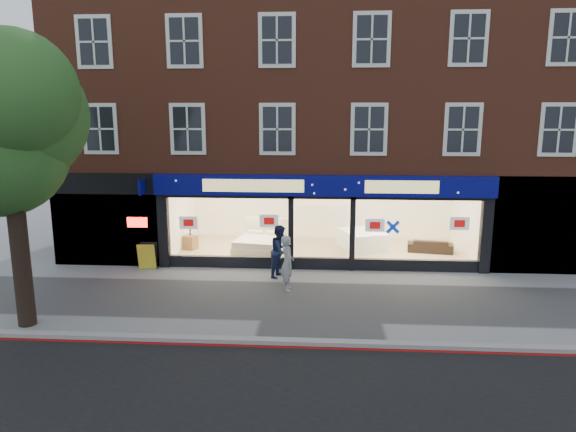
# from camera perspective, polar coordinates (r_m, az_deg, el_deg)

# --- Properties ---
(ground) EXTENTS (120.00, 120.00, 0.00)m
(ground) POSITION_cam_1_polar(r_m,az_deg,el_deg) (15.05, 3.67, -9.35)
(ground) COLOR gray
(ground) RESTS_ON ground
(kerb_line) EXTENTS (60.00, 0.10, 0.01)m
(kerb_line) POSITION_cam_1_polar(r_m,az_deg,el_deg) (12.19, 3.64, -14.46)
(kerb_line) COLOR #8C0A07
(kerb_line) RESTS_ON ground
(kerb_stone) EXTENTS (60.00, 0.25, 0.12)m
(kerb_stone) POSITION_cam_1_polar(r_m,az_deg,el_deg) (12.35, 3.64, -13.84)
(kerb_stone) COLOR gray
(kerb_stone) RESTS_ON ground
(showroom_floor) EXTENTS (11.00, 4.50, 0.10)m
(showroom_floor) POSITION_cam_1_polar(r_m,az_deg,el_deg) (20.04, 3.71, -3.92)
(showroom_floor) COLOR tan
(showroom_floor) RESTS_ON ground
(building) EXTENTS (19.00, 8.26, 10.30)m
(building) POSITION_cam_1_polar(r_m,az_deg,el_deg) (21.06, 3.90, 15.00)
(building) COLOR brown
(building) RESTS_ON ground
(street_tree) EXTENTS (4.00, 3.20, 6.60)m
(street_tree) POSITION_cam_1_polar(r_m,az_deg,el_deg) (14.07, -28.98, 8.44)
(street_tree) COLOR black
(street_tree) RESTS_ON ground
(display_bed) EXTENTS (2.02, 2.31, 1.15)m
(display_bed) POSITION_cam_1_polar(r_m,az_deg,el_deg) (19.69, -3.10, -3.06)
(display_bed) COLOR beige
(display_bed) RESTS_ON showroom_floor
(bedside_table) EXTENTS (0.57, 0.57, 0.55)m
(bedside_table) POSITION_cam_1_polar(r_m,az_deg,el_deg) (20.41, -10.77, -2.87)
(bedside_table) COLOR brown
(bedside_table) RESTS_ON showroom_floor
(mattress_stack) EXTENTS (1.97, 2.18, 0.70)m
(mattress_stack) POSITION_cam_1_polar(r_m,az_deg,el_deg) (20.32, 8.24, -2.62)
(mattress_stack) COLOR white
(mattress_stack) RESTS_ON showroom_floor
(sofa) EXTENTS (1.76, 0.91, 0.49)m
(sofa) POSITION_cam_1_polar(r_m,az_deg,el_deg) (20.38, 15.51, -3.19)
(sofa) COLOR black
(sofa) RESTS_ON showroom_floor
(a_board) EXTENTS (0.64, 0.44, 0.93)m
(a_board) POSITION_cam_1_polar(r_m,az_deg,el_deg) (18.46, -15.33, -4.31)
(a_board) COLOR yellow
(a_board) RESTS_ON ground
(pedestrian_grey) EXTENTS (0.50, 0.68, 1.70)m
(pedestrian_grey) POSITION_cam_1_polar(r_m,az_deg,el_deg) (15.62, -0.07, -5.25)
(pedestrian_grey) COLOR #94959B
(pedestrian_grey) RESTS_ON ground
(pedestrian_blue) EXTENTS (0.92, 1.03, 1.74)m
(pedestrian_blue) POSITION_cam_1_polar(r_m,az_deg,el_deg) (16.88, -0.83, -3.92)
(pedestrian_blue) COLOR #182144
(pedestrian_blue) RESTS_ON ground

